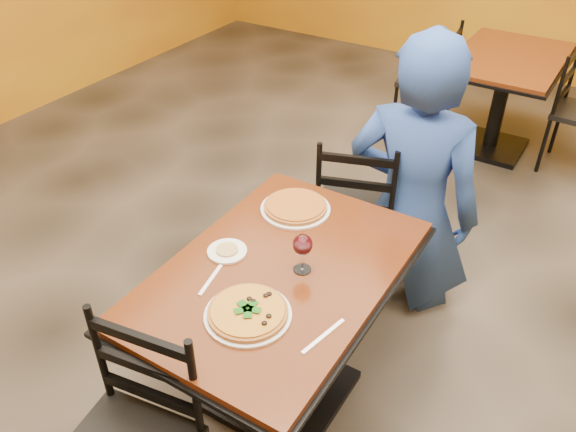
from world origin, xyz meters
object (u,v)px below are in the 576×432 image
Objects in this scene: diner at (416,175)px; plate_far at (295,209)px; plate_main at (248,315)px; side_plate at (227,251)px; pizza_main at (248,312)px; wine_glass at (303,252)px; table_main at (280,305)px; chair_main_far at (357,205)px; table_second at (504,82)px; chair_second_left at (426,80)px; pizza_far at (295,206)px.

diner reaches higher than plate_far.
plate_main is at bearing -73.18° from plate_far.
diner is 9.15× the size of side_plate.
wine_glass is at bearing 83.44° from pizza_main.
chair_main_far is (-0.11, 0.96, -0.11)m from table_main.
table_second is 1.24× the size of chair_main_far.
plate_main and side_plate have the same top height.
table_second is at bearing -94.98° from diner.
chair_second_left is at bearing 98.68° from pizza_main.
chair_main_far is 1.27m from plate_main.
table_second is (0.15, 2.84, -0.01)m from table_main.
plate_far is (-0.20, 0.65, 0.00)m from plate_main.
side_plate is 0.33m from wine_glass.
chair_second_left is at bearing 100.35° from wine_glass.
side_plate is at bearing -101.14° from plate_far.
chair_second_left is at bearing -99.01° from chair_main_far.
plate_main is at bearing -42.02° from side_plate.
side_plate is at bearing 61.68° from diner.
plate_main is 0.02m from pizza_main.
plate_far is (0.28, -2.46, 0.31)m from chair_second_left.
wine_glass is at bearing 77.94° from diner.
side_plate is (-0.39, -2.86, 0.20)m from table_second.
chair_main_far reaches higher than chair_second_left.
chair_main_far is at bearing 101.83° from wine_glass.
diner is at bearing 11.00° from chair_second_left.
pizza_far is (-0.15, 0.38, 0.21)m from table_main.
side_plate is at bearing -97.70° from table_second.
pizza_main is 1.77× the size of side_plate.
chair_main_far is 1.91m from chair_second_left.
diner is 0.68m from pizza_far.
table_second is at bearing 87.93° from plate_main.
wine_glass is at bearing -55.18° from plate_far.
wine_glass is (0.08, 0.04, 0.28)m from table_main.
wine_glass is at bearing 3.19° from chair_second_left.
plate_main is 0.68m from plate_far.
table_second is 3.60× the size of plate_far.
plate_far is (-0.20, 0.65, -0.02)m from pizza_main.
diner is 1.25m from pizza_main.
table_main is 3.97× the size of plate_main.
wine_glass is at bearing -91.56° from table_second.
pizza_far is at bearing 124.82° from wine_glass.
pizza_far reaches higher than plate_main.
table_second is 3.98× the size of pizza_far.
table_main is 1.36× the size of chair_main_far.
wine_glass reaches higher than side_plate.
pizza_far reaches higher than table_main.
plate_far is at bearing 78.86° from side_plate.
wine_glass is (0.23, -0.33, 0.07)m from pizza_far.
chair_main_far is at bearing 97.21° from plate_main.
chair_second_left is at bearing 94.00° from side_plate.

